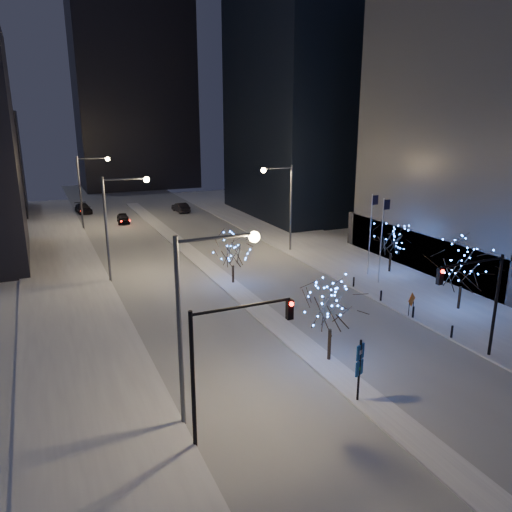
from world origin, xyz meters
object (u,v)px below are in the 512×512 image
street_lamp_w_far (87,182)px  traffic_signal_east (480,292)px  car_far (83,208)px  holiday_tree_plaza_near (463,266)px  car_near (123,218)px  holiday_tree_median_near (331,307)px  street_lamp_w_mid (117,214)px  wayfinding_sign (360,364)px  car_mid (181,207)px  street_lamp_w_near (200,303)px  holiday_tree_median_far (233,251)px  street_lamp_east (284,197)px  holiday_tree_plaza_far (392,240)px  traffic_signal_west (224,350)px  construction_sign (412,302)px

street_lamp_w_far → traffic_signal_east: (17.88, -51.00, -1.74)m
car_far → holiday_tree_plaza_near: 61.40m
car_near → holiday_tree_median_near: holiday_tree_median_near is taller
street_lamp_w_mid → street_lamp_w_far: size_ratio=1.00×
car_near → wayfinding_sign: bearing=-80.9°
car_near → car_mid: car_mid is taller
street_lamp_w_far → car_mid: street_lamp_w_far is taller
street_lamp_w_near → wayfinding_sign: street_lamp_w_near is taller
street_lamp_w_mid → traffic_signal_east: bearing=-55.5°
holiday_tree_median_far → holiday_tree_plaza_near: 19.85m
street_lamp_east → holiday_tree_median_far: street_lamp_east is taller
car_mid → holiday_tree_median_far: holiday_tree_median_far is taller
wayfinding_sign → street_lamp_w_mid: bearing=83.8°
holiday_tree_median_far → street_lamp_w_mid: bearing=150.4°
car_mid → holiday_tree_plaza_far: 41.80m
traffic_signal_east → car_mid: traffic_signal_east is taller
holiday_tree_median_near → street_lamp_east: bearing=69.2°
street_lamp_w_far → traffic_signal_west: street_lamp_w_far is taller
street_lamp_w_mid → construction_sign: 27.27m
street_lamp_w_near → car_mid: street_lamp_w_near is taller
street_lamp_east → holiday_tree_median_near: 27.12m
car_mid → holiday_tree_plaza_far: bearing=99.5°
street_lamp_w_far → car_mid: size_ratio=2.13×
street_lamp_w_near → street_lamp_w_mid: same height
wayfinding_sign → holiday_tree_plaza_near: bearing=3.8°
construction_sign → car_far: bearing=85.0°
car_near → car_far: (-4.55, 10.57, 0.03)m
street_lamp_w_mid → holiday_tree_plaza_near: bearing=-38.6°
car_far → holiday_tree_plaza_far: holiday_tree_plaza_far is taller
car_far → traffic_signal_west: bearing=-95.4°
car_far → wayfinding_sign: wayfinding_sign is taller
street_lamp_east → traffic_signal_west: (-18.52, -30.00, -1.69)m
street_lamp_east → holiday_tree_median_far: 13.11m
street_lamp_w_far → car_far: (0.18, 12.58, -5.75)m
car_mid → wayfinding_sign: 59.21m
car_near → street_lamp_w_far: bearing=-151.8°
wayfinding_sign → car_near: bearing=70.4°
street_lamp_w_near → wayfinding_sign: size_ratio=2.66×
traffic_signal_east → construction_sign: size_ratio=3.65×
car_far → construction_sign: bearing=-76.9°
street_lamp_w_mid → car_near: street_lamp_w_mid is taller
traffic_signal_east → street_lamp_w_mid: bearing=124.5°
street_lamp_w_mid → traffic_signal_west: size_ratio=1.43×
street_lamp_east → traffic_signal_east: size_ratio=1.43×
street_lamp_w_mid → holiday_tree_median_far: 11.32m
street_lamp_w_near → car_far: street_lamp_w_near is taller
holiday_tree_median_near → holiday_tree_plaza_far: size_ratio=1.10×
car_mid → car_far: (-14.70, 5.72, -0.03)m
holiday_tree_plaza_far → street_lamp_w_mid: bearing=161.2°
holiday_tree_median_far → wayfinding_sign: size_ratio=1.29×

